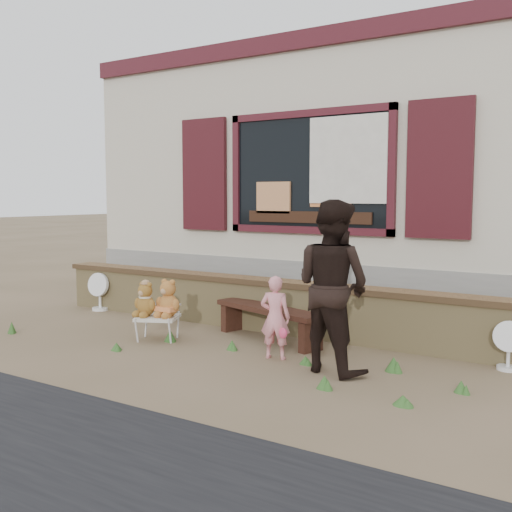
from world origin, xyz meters
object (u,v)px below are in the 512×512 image
Objects in this scene: child at (275,317)px; teddy_bear_left at (146,298)px; bench at (269,316)px; folding_chair at (158,318)px; teddy_bear_right at (169,297)px; adult at (332,286)px.

teddy_bear_left is at bearing -11.44° from child.
child reaches higher than bench.
child is at bearing -21.36° from teddy_bear_left.
teddy_bear_right reaches higher than folding_chair.
teddy_bear_left is at bearing -132.04° from bench.
child is (1.61, 0.05, 0.18)m from folding_chair.
adult reaches higher than child.
folding_chair is 1.45× the size of teddy_bear_left.
bench is 1.33m from folding_chair.
teddy_bear_right is at bearing -15.39° from child.
adult reaches higher than folding_chair.
folding_chair is 0.68× the size of child.
teddy_bear_left reaches higher than bench.
bench reaches higher than folding_chair.
teddy_bear_right is (0.13, 0.06, 0.26)m from folding_chair.
teddy_bear_right is 0.51× the size of child.
child is (1.48, -0.01, -0.08)m from teddy_bear_right.
bench is 1.82× the size of child.
teddy_bear_left is at bearing 15.18° from adult.
bench is 1.49m from adult.
adult is (2.43, 0.03, 0.34)m from teddy_bear_left.
teddy_bear_right reaches higher than bench.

